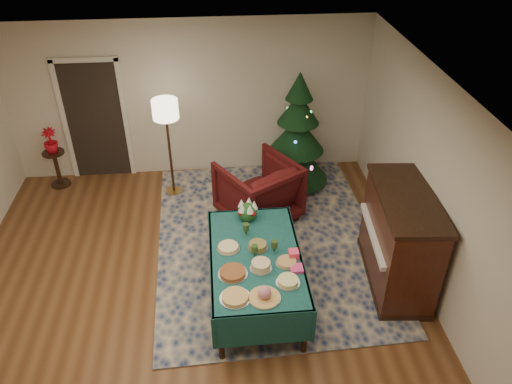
{
  "coord_description": "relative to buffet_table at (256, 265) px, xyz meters",
  "views": [
    {
      "loc": [
        0.38,
        -4.33,
        4.72
      ],
      "look_at": [
        0.9,
        1.26,
        0.94
      ],
      "focal_mm": 35.0,
      "sensor_mm": 36.0,
      "label": 1
    }
  ],
  "objects": [
    {
      "name": "gift_box",
      "position": [
        0.45,
        -0.08,
        0.2
      ],
      "size": [
        0.12,
        0.12,
        0.1
      ],
      "primitive_type": "cube",
      "rotation": [
        0.0,
        0.0,
        0.01
      ],
      "color": "#F44362",
      "rests_on": "buffet_table"
    },
    {
      "name": "platter_1",
      "position": [
        0.03,
        -0.71,
        0.21
      ],
      "size": [
        0.36,
        0.36,
        0.16
      ],
      "color": "silver",
      "rests_on": "buffet_table"
    },
    {
      "name": "goblet_2",
      "position": [
        -0.01,
        -0.03,
        0.24
      ],
      "size": [
        0.08,
        0.08,
        0.17
      ],
      "color": "#2D471E",
      "rests_on": "buffet_table"
    },
    {
      "name": "platter_3",
      "position": [
        -0.29,
        -0.3,
        0.17
      ],
      "size": [
        0.35,
        0.35,
        0.05
      ],
      "color": "silver",
      "rests_on": "buffet_table"
    },
    {
      "name": "platter_2",
      "position": [
        0.32,
        -0.5,
        0.18
      ],
      "size": [
        0.27,
        0.27,
        0.06
      ],
      "color": "silver",
      "rests_on": "buffet_table"
    },
    {
      "name": "potted_plant",
      "position": [
        -3.11,
        3.0,
        0.17
      ],
      "size": [
        0.24,
        0.42,
        0.24
      ],
      "primitive_type": "imported",
      "color": "red",
      "rests_on": "side_table"
    },
    {
      "name": "buffet_table",
      "position": [
        0.0,
        0.0,
        0.0
      ],
      "size": [
        1.13,
        1.92,
        0.74
      ],
      "color": "black",
      "rests_on": "ground"
    },
    {
      "name": "rug",
      "position": [
        0.29,
        1.19,
        -0.59
      ],
      "size": [
        3.34,
        4.31,
        0.02
      ],
      "primitive_type": "cube",
      "rotation": [
        0.0,
        0.0,
        0.03
      ],
      "color": "navy",
      "rests_on": "ground"
    },
    {
      "name": "piano",
      "position": [
        1.86,
        0.22,
        0.06
      ],
      "size": [
        0.85,
        1.6,
        1.34
      ],
      "color": "black",
      "rests_on": "ground"
    },
    {
      "name": "platter_0",
      "position": [
        -0.29,
        -0.68,
        0.17
      ],
      "size": [
        0.34,
        0.34,
        0.05
      ],
      "color": "silver",
      "rests_on": "buffet_table"
    },
    {
      "name": "doorway",
      "position": [
        -2.39,
        3.29,
        0.5
      ],
      "size": [
        1.08,
        0.04,
        2.16
      ],
      "color": "black",
      "rests_on": "ground"
    },
    {
      "name": "christmas_tree",
      "position": [
        0.94,
        2.7,
        0.3
      ],
      "size": [
        1.25,
        1.25,
        2.01
      ],
      "color": "black",
      "rests_on": "ground"
    },
    {
      "name": "goblet_0",
      "position": [
        -0.08,
        0.4,
        0.24
      ],
      "size": [
        0.08,
        0.08,
        0.17
      ],
      "color": "#2D471E",
      "rests_on": "buffet_table"
    },
    {
      "name": "goblet_1",
      "position": [
        0.23,
        0.04,
        0.24
      ],
      "size": [
        0.08,
        0.08,
        0.17
      ],
      "color": "#2D471E",
      "rests_on": "buffet_table"
    },
    {
      "name": "platter_4",
      "position": [
        0.04,
        -0.24,
        0.2
      ],
      "size": [
        0.26,
        0.26,
        0.1
      ],
      "color": "silver",
      "rests_on": "buffet_table"
    },
    {
      "name": "napkin_stack",
      "position": [
        0.45,
        -0.3,
        0.17
      ],
      "size": [
        0.15,
        0.15,
        0.04
      ],
      "primitive_type": "cube",
      "rotation": [
        0.0,
        0.0,
        0.01
      ],
      "color": "#D33A77",
      "rests_on": "buffet_table"
    },
    {
      "name": "platter_7",
      "position": [
        0.04,
        0.13,
        0.18
      ],
      "size": [
        0.25,
        0.25,
        0.07
      ],
      "color": "silver",
      "rests_on": "buffet_table"
    },
    {
      "name": "side_table",
      "position": [
        -3.11,
        3.0,
        -0.28
      ],
      "size": [
        0.36,
        0.36,
        0.65
      ],
      "color": "black",
      "rests_on": "ground"
    },
    {
      "name": "centerpiece",
      "position": [
        -0.04,
        0.74,
        0.28
      ],
      "size": [
        0.27,
        0.27,
        0.31
      ],
      "color": "#1E4C1E",
      "rests_on": "buffet_table"
    },
    {
      "name": "armchair",
      "position": [
        0.21,
        1.77,
        -0.06
      ],
      "size": [
        1.39,
        1.37,
        1.07
      ],
      "primitive_type": "imported",
      "rotation": [
        0.0,
        0.0,
        3.69
      ],
      "color": "#450E0F",
      "rests_on": "ground"
    },
    {
      "name": "platter_5",
      "position": [
        0.35,
        -0.17,
        0.17
      ],
      "size": [
        0.26,
        0.26,
        0.04
      ],
      "color": "silver",
      "rests_on": "buffet_table"
    },
    {
      "name": "platter_6",
      "position": [
        -0.32,
        0.15,
        0.17
      ],
      "size": [
        0.29,
        0.29,
        0.05
      ],
      "color": "silver",
      "rests_on": "buffet_table"
    },
    {
      "name": "floor_lamp",
      "position": [
        -1.15,
        2.6,
        0.82
      ],
      "size": [
        0.4,
        0.4,
        1.67
      ],
      "color": "#A57F3F",
      "rests_on": "ground"
    },
    {
      "name": "room_shell",
      "position": [
        -0.79,
        -0.2,
        0.75
      ],
      "size": [
        7.0,
        7.0,
        7.0
      ],
      "color": "#593319",
      "rests_on": "ground"
    }
  ]
}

